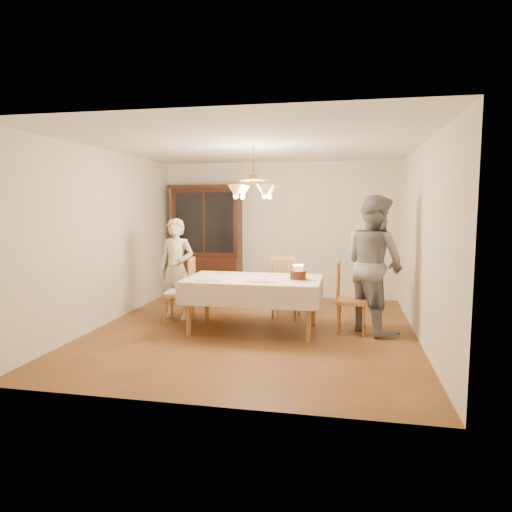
% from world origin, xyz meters
% --- Properties ---
extents(ground, '(5.00, 5.00, 0.00)m').
position_xyz_m(ground, '(0.00, 0.00, 0.00)').
color(ground, brown).
rests_on(ground, ground).
extents(room_shell, '(5.00, 5.00, 5.00)m').
position_xyz_m(room_shell, '(0.00, 0.00, 1.58)').
color(room_shell, white).
rests_on(room_shell, ground).
extents(dining_table, '(1.90, 1.10, 0.76)m').
position_xyz_m(dining_table, '(0.00, 0.00, 0.68)').
color(dining_table, '#955A2B').
rests_on(dining_table, ground).
extents(china_hutch, '(1.38, 0.54, 2.16)m').
position_xyz_m(china_hutch, '(-1.37, 2.25, 1.04)').
color(china_hutch, black).
rests_on(china_hutch, ground).
extents(chair_far_side, '(0.47, 0.45, 1.00)m').
position_xyz_m(chair_far_side, '(0.36, 0.85, 0.44)').
color(chair_far_side, '#955A2B').
rests_on(chair_far_side, ground).
extents(chair_left_end, '(0.47, 0.49, 1.00)m').
position_xyz_m(chair_left_end, '(-1.16, 0.17, 0.45)').
color(chair_left_end, '#955A2B').
rests_on(chair_left_end, ground).
extents(chair_right_end, '(0.44, 0.46, 1.00)m').
position_xyz_m(chair_right_end, '(1.36, 0.17, 0.44)').
color(chair_right_end, '#955A2B').
rests_on(chair_right_end, ground).
extents(elderly_woman, '(0.61, 0.44, 1.58)m').
position_xyz_m(elderly_woman, '(-1.32, 0.44, 0.79)').
color(elderly_woman, beige).
rests_on(elderly_woman, ground).
extents(adult_in_grey, '(1.16, 1.19, 1.92)m').
position_xyz_m(adult_in_grey, '(1.66, 0.29, 0.96)').
color(adult_in_grey, slate).
rests_on(adult_in_grey, ground).
extents(birthday_cake, '(0.30, 0.30, 0.22)m').
position_xyz_m(birthday_cake, '(0.64, -0.06, 0.82)').
color(birthday_cake, white).
rests_on(birthday_cake, dining_table).
extents(place_setting_near_left, '(0.38, 0.23, 0.02)m').
position_xyz_m(place_setting_near_left, '(-0.56, -0.35, 0.77)').
color(place_setting_near_left, white).
rests_on(place_setting_near_left, dining_table).
extents(place_setting_near_right, '(0.41, 0.27, 0.02)m').
position_xyz_m(place_setting_near_right, '(0.16, -0.27, 0.77)').
color(place_setting_near_right, white).
rests_on(place_setting_near_right, dining_table).
extents(place_setting_far_left, '(0.40, 0.25, 0.02)m').
position_xyz_m(place_setting_far_left, '(-0.51, 0.35, 0.77)').
color(place_setting_far_left, white).
rests_on(place_setting_far_left, dining_table).
extents(chandelier, '(0.62, 0.62, 0.73)m').
position_xyz_m(chandelier, '(-0.00, -0.00, 1.98)').
color(chandelier, '#BF8C3F').
rests_on(chandelier, ground).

